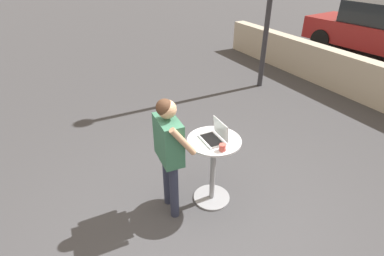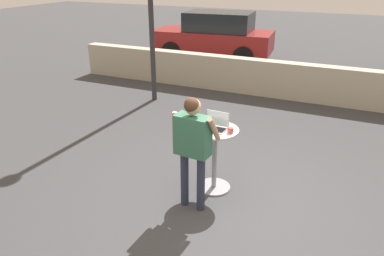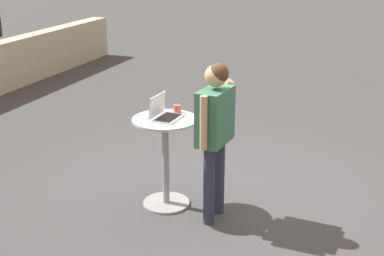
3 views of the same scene
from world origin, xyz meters
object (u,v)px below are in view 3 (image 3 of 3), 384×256
object	(u,v)px
coffee_mug	(177,109)
standing_person	(215,123)
cafe_table	(166,153)
laptop	(164,113)

from	to	relation	value
coffee_mug	standing_person	distance (m)	0.62
cafe_table	laptop	world-z (taller)	laptop
cafe_table	standing_person	xyz separation A→B (m)	(-0.10, -0.56, 0.43)
laptop	standing_person	distance (m)	0.58
laptop	coffee_mug	distance (m)	0.24
cafe_table	laptop	size ratio (longest dim) A/B	2.79
laptop	standing_person	bearing A→B (deg)	-99.68
cafe_table	coffee_mug	bearing A→B (deg)	-9.18
laptop	coffee_mug	world-z (taller)	laptop
laptop	coffee_mug	bearing A→B (deg)	-11.50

